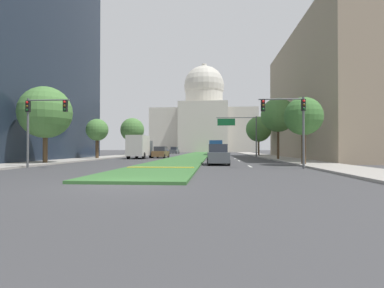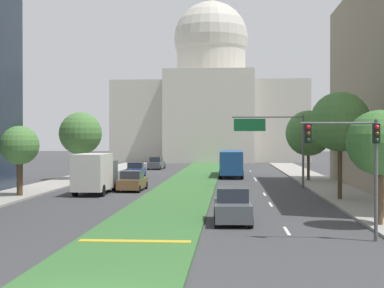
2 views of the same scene
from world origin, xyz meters
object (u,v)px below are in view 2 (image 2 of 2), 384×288
Objects in this scene: capitol_building at (211,102)px; street_tree_right_mid at (340,122)px; city_bus at (231,161)px; overhead_guide_sign at (276,135)px; box_truck_delivery at (95,173)px; sedan_distant at (136,170)px; sedan_midblock at (132,181)px; traffic_light_near_right at (356,152)px; street_tree_right_far at (308,133)px; street_tree_left_mid at (20,146)px; sedan_far_horizon at (157,164)px; sedan_lead_stopped at (232,207)px; street_tree_right_near at (379,143)px; street_tree_left_far at (80,134)px.

capitol_building is 4.84× the size of street_tree_right_mid.
overhead_guide_sign is at bearing -75.26° from city_bus.
city_bus is (10.81, 20.92, 0.09)m from box_truck_delivery.
overhead_guide_sign is at bearing -41.04° from sedan_distant.
box_truck_delivery reaches higher than sedan_midblock.
city_bus is at bearing 65.30° from sedan_midblock.
traffic_light_near_right is 41.51m from sedan_distant.
street_tree_right_far is 0.66× the size of city_bus.
traffic_light_near_right is 26.54m from street_tree_left_mid.
street_tree_left_mid is at bearing -97.58° from sedan_far_horizon.
overhead_guide_sign is at bearing 25.03° from street_tree_left_mid.
sedan_lead_stopped is at bearing -72.09° from sedan_distant.
traffic_light_near_right is 15.72m from street_tree_right_mid.
street_tree_right_near is 37.13m from city_bus.
street_tree_left_mid is 0.74× the size of street_tree_right_far.
traffic_light_near_right is at bearing -98.49° from street_tree_right_mid.
sedan_distant is at bearing 89.96° from box_truck_delivery.
capitol_building is 55.71m from street_tree_left_far.
traffic_light_near_right is at bearing -50.13° from box_truck_delivery.
street_tree_right_near is at bearing 62.81° from traffic_light_near_right.
sedan_midblock is 16.28m from sedan_distant.
street_tree_right_mid reaches higher than sedan_midblock.
city_bus is at bearing 138.47° from street_tree_right_far.
sedan_distant is at bearing 98.74° from sedan_midblock.
street_tree_right_mid is (23.32, -0.76, 1.72)m from street_tree_left_mid.
box_truck_delivery is at bearing -90.04° from sedan_distant.
street_tree_left_far is at bearing 122.35° from traffic_light_near_right.
street_tree_right_mid reaches higher than box_truck_delivery.
capitol_building is 5.81× the size of box_truck_delivery.
sedan_far_horizon is at bearing 82.42° from street_tree_left_mid.
street_tree_left_far is 23.64m from street_tree_right_far.
traffic_light_near_right reaches higher than sedan_distant.
sedan_midblock is 0.41× the size of city_bus.
sedan_distant is (-18.36, 22.71, -4.75)m from street_tree_right_mid.
sedan_midblock is at bearing -56.21° from street_tree_left_far.
sedan_distant is (-2.48, 16.09, 0.01)m from sedan_midblock.
sedan_midblock is (-8.32, 17.30, -0.05)m from sedan_lead_stopped.
street_tree_left_far is at bearing 179.90° from street_tree_right_far.
traffic_light_near_right is 0.72× the size of street_tree_right_far.
sedan_far_horizon is (-15.90, 54.69, -2.98)m from traffic_light_near_right.
street_tree_right_mid is 1.78× the size of sedan_distant.
street_tree_left_mid is 6.19m from box_truck_delivery.
street_tree_left_mid is at bearing -123.35° from city_bus.
city_bus reaches higher than sedan_distant.
sedan_far_horizon is at bearing 76.44° from street_tree_left_far.
traffic_light_near_right reaches higher than box_truck_delivery.
box_truck_delivery is (-6.78, -68.03, -10.10)m from capitol_building.
street_tree_right_near is 1.34× the size of sedan_distant.
traffic_light_near_right reaches higher than sedan_lead_stopped.
street_tree_left_far is at bearing -156.42° from city_bus.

